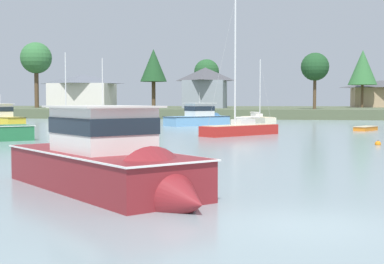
{
  "coord_description": "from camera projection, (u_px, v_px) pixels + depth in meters",
  "views": [
    {
      "loc": [
        -0.86,
        -13.02,
        2.93
      ],
      "look_at": [
        -6.7,
        26.83,
        0.63
      ],
      "focal_mm": 51.81,
      "sensor_mm": 36.0,
      "label": 1
    }
  ],
  "objects": [
    {
      "name": "ground_plane",
      "position": [
        309.0,
        226.0,
        12.9
      ],
      "size": [
        412.11,
        412.11,
        0.0
      ],
      "primitive_type": "plane",
      "color": "gray"
    },
    {
      "name": "far_shore_bank",
      "position": [
        277.0,
        111.0,
        110.91
      ],
      "size": [
        185.45,
        54.59,
        1.52
      ],
      "primitive_type": "cube",
      "color": "#4C563D",
      "rests_on": "ground"
    },
    {
      "name": "sailboat_navy",
      "position": [
        68.0,
        119.0,
        81.34
      ],
      "size": [
        6.81,
        7.67,
        10.47
      ],
      "color": "navy",
      "rests_on": "ground"
    },
    {
      "name": "cruiser_maroon",
      "position": [
        114.0,
        174.0,
        17.52
      ],
      "size": [
        9.01,
        8.95,
        5.36
      ],
      "color": "maroon",
      "rests_on": "ground"
    },
    {
      "name": "dinghy_orange",
      "position": [
        366.0,
        129.0,
        53.81
      ],
      "size": [
        2.79,
        3.39,
        0.59
      ],
      "color": "orange",
      "rests_on": "ground"
    },
    {
      "name": "cruiser_skyblue",
      "position": [
        203.0,
        120.0,
        65.27
      ],
      "size": [
        8.23,
        7.99,
        4.88
      ],
      "color": "#669ECC",
      "rests_on": "ground"
    },
    {
      "name": "sailboat_red",
      "position": [
        240.0,
        132.0,
        46.67
      ],
      "size": [
        6.43,
        7.12,
        11.99
      ],
      "color": "#B2231E",
      "rests_on": "ground"
    },
    {
      "name": "sailboat_cream",
      "position": [
        258.0,
        121.0,
        74.62
      ],
      "size": [
        4.9,
        6.69,
        8.92
      ],
      "color": "beige",
      "rests_on": "ground"
    },
    {
      "name": "mooring_buoy_yellow",
      "position": [
        150.0,
        149.0,
        32.94
      ],
      "size": [
        0.37,
        0.37,
        0.43
      ],
      "color": "yellow",
      "rests_on": "ground"
    },
    {
      "name": "mooring_buoy_orange",
      "position": [
        378.0,
        144.0,
        36.41
      ],
      "size": [
        0.4,
        0.4,
        0.45
      ],
      "color": "orange",
      "rests_on": "ground"
    },
    {
      "name": "shore_tree_inland_b",
      "position": [
        153.0,
        66.0,
        115.67
      ],
      "size": [
        5.57,
        5.57,
        12.18
      ],
      "color": "brown",
      "rests_on": "far_shore_bank"
    },
    {
      "name": "shore_tree_inland_c",
      "position": [
        315.0,
        67.0,
        90.51
      ],
      "size": [
        4.58,
        4.58,
        9.22
      ],
      "color": "brown",
      "rests_on": "far_shore_bank"
    },
    {
      "name": "shore_tree_inland_a",
      "position": [
        36.0,
        59.0,
        107.73
      ],
      "size": [
        6.07,
        6.07,
        12.73
      ],
      "color": "brown",
      "rests_on": "far_shore_bank"
    },
    {
      "name": "shore_tree_far_left",
      "position": [
        363.0,
        68.0,
        110.13
      ],
      "size": [
        5.68,
        5.68,
        11.48
      ],
      "color": "brown",
      "rests_on": "far_shore_bank"
    },
    {
      "name": "shore_tree_right",
      "position": [
        207.0,
        72.0,
        107.7
      ],
      "size": [
        4.88,
        4.88,
        9.43
      ],
      "color": "brown",
      "rests_on": "far_shore_bank"
    },
    {
      "name": "cottage_near_water",
      "position": [
        82.0,
        91.0,
        106.77
      ],
      "size": [
        12.17,
        9.01,
        6.39
      ],
      "color": "silver",
      "rests_on": "far_shore_bank"
    },
    {
      "name": "cottage_hillside",
      "position": [
        205.0,
        87.0,
        104.05
      ],
      "size": [
        8.07,
        9.94,
        7.6
      ],
      "color": "gray",
      "rests_on": "far_shore_bank"
    },
    {
      "name": "cottage_behind_trees",
      "position": [
        382.0,
        93.0,
        115.04
      ],
      "size": [
        12.63,
        7.52,
        5.58
      ],
      "color": "tan",
      "rests_on": "far_shore_bank"
    }
  ]
}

